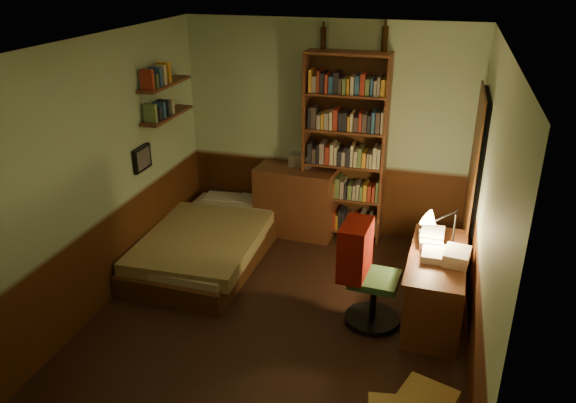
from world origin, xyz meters
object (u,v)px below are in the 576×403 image
(bookshelf, at_px, (345,149))
(office_chair, at_px, (375,271))
(dresser, at_px, (296,201))
(mini_stereo, at_px, (302,160))
(desk_lamp, at_px, (456,216))
(desk, at_px, (434,286))
(bed, at_px, (209,231))

(bookshelf, relative_size, office_chair, 2.03)
(dresser, relative_size, mini_stereo, 3.51)
(dresser, xyz_separation_m, office_chair, (1.21, -1.65, 0.13))
(dresser, distance_m, desk_lamp, 2.30)
(mini_stereo, distance_m, desk_lamp, 2.27)
(desk_lamp, distance_m, office_chair, 0.92)
(mini_stereo, height_order, desk, mini_stereo)
(desk, bearing_deg, bed, 170.51)
(desk_lamp, bearing_deg, dresser, 159.96)
(bed, bearing_deg, bookshelf, 36.74)
(bookshelf, xyz_separation_m, office_chair, (0.63, -1.74, -0.57))
(dresser, relative_size, office_chair, 0.87)
(dresser, bearing_deg, bookshelf, 12.07)
(bed, bearing_deg, dresser, 49.49)
(mini_stereo, height_order, desk_lamp, desk_lamp)
(dresser, xyz_separation_m, desk, (1.75, -1.40, -0.09))
(bed, xyz_separation_m, office_chair, (2.00, -0.77, 0.24))
(dresser, distance_m, mini_stereo, 0.52)
(desk_lamp, bearing_deg, mini_stereo, 156.71)
(dresser, distance_m, office_chair, 2.05)
(bookshelf, bearing_deg, desk, -49.97)
(bed, relative_size, desk, 1.74)
(bookshelf, distance_m, desk, 2.05)
(dresser, bearing_deg, office_chair, -50.23)
(desk, relative_size, office_chair, 1.12)
(bed, bearing_deg, mini_stereo, 51.74)
(bed, xyz_separation_m, mini_stereo, (0.84, 1.01, 0.61))
(desk, bearing_deg, office_chair, -152.96)
(mini_stereo, relative_size, desk_lamp, 0.41)
(desk_lamp, bearing_deg, bed, -174.13)
(bed, xyz_separation_m, desk_lamp, (2.67, -0.33, 0.69))
(desk, bearing_deg, mini_stereo, 140.19)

